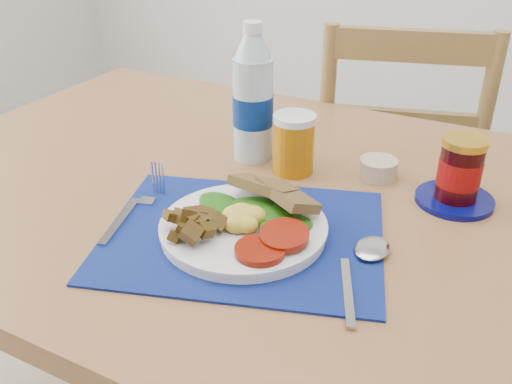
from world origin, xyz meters
TOP-DOWN VIEW (x-y plane):
  - table at (0.00, 0.20)m, footprint 1.40×0.90m
  - chair_far at (0.06, 0.82)m, footprint 0.51×0.50m
  - placemat at (0.02, 0.06)m, footprint 0.48×0.43m
  - breakfast_plate at (0.01, 0.05)m, footprint 0.24×0.24m
  - fork at (-0.17, 0.04)m, footprint 0.05×0.19m
  - spoon at (0.20, 0.07)m, footprint 0.06×0.20m
  - water_bottle at (-0.10, 0.30)m, footprint 0.07×0.07m
  - juice_glass at (-0.01, 0.29)m, footprint 0.07×0.07m
  - ramekin at (0.14, 0.33)m, footprint 0.07×0.07m
  - jam_on_saucer at (0.28, 0.30)m, footprint 0.13×0.13m

SIDE VIEW (x-z plane):
  - chair_far at x=0.06m, z-range 0.01..1.14m
  - table at x=0.00m, z-range 0.29..1.04m
  - placemat at x=0.02m, z-range 0.75..0.75m
  - fork at x=-0.17m, z-range 0.75..0.76m
  - spoon at x=0.20m, z-range 0.75..0.76m
  - ramekin at x=0.14m, z-range 0.75..0.78m
  - breakfast_plate at x=0.01m, z-range 0.74..0.80m
  - jam_on_saucer at x=0.28m, z-range 0.74..0.86m
  - juice_glass at x=-0.01m, z-range 0.75..0.85m
  - water_bottle at x=-0.10m, z-range 0.73..0.99m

